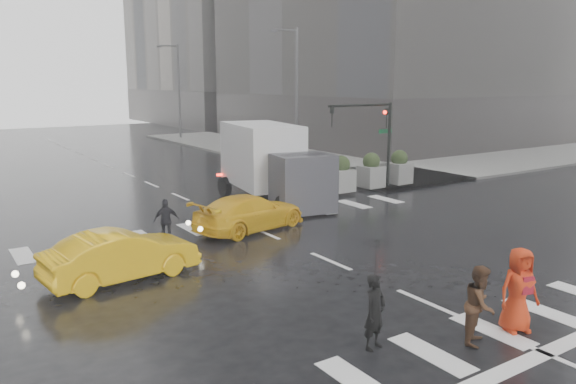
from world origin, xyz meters
TOP-DOWN VIEW (x-y plane):
  - ground at (0.00, 0.00)m, footprint 120.00×120.00m
  - sidewalk_ne at (19.50, 17.50)m, footprint 35.00×35.00m
  - building_ne_far at (29.00, 56.00)m, footprint 26.05×26.05m
  - road_markings at (0.00, 0.00)m, footprint 18.00×48.00m
  - traffic_signal_pole at (9.01, 8.01)m, footprint 4.45×0.42m
  - street_lamp_near at (10.87, 18.00)m, footprint 2.15×0.22m
  - street_lamp_far at (10.87, 38.00)m, footprint 2.15×0.22m
  - planter_west at (7.00, 8.20)m, footprint 1.10×1.10m
  - planter_mid at (9.00, 8.20)m, footprint 1.10×1.10m
  - planter_east at (11.00, 8.20)m, footprint 1.10×1.10m
  - pedestrian_black at (-2.82, -5.14)m, footprint 1.16×1.17m
  - pedestrian_brown at (-0.75, -6.19)m, footprint 1.06×0.98m
  - pedestrian_orange at (0.46, -6.28)m, footprint 1.11×0.90m
  - pedestrian_far_a at (-3.45, 5.00)m, footprint 1.00×0.75m
  - pedestrian_far_b at (3.34, 8.77)m, footprint 1.29×1.00m
  - taxi_mid at (-5.98, 2.00)m, footprint 4.51×2.04m
  - taxi_rear at (-0.23, 4.72)m, footprint 4.46×2.78m
  - box_truck at (3.00, 8.29)m, footprint 2.55×6.80m

SIDE VIEW (x-z plane):
  - ground at x=0.00m, z-range 0.00..0.00m
  - road_markings at x=0.00m, z-range 0.00..0.01m
  - sidewalk_ne at x=19.50m, z-range 0.00..0.15m
  - taxi_rear at x=-0.23m, z-range 0.00..1.36m
  - taxi_mid at x=-5.98m, z-range 0.00..1.44m
  - pedestrian_far_a at x=-3.45m, z-range 0.00..1.52m
  - pedestrian_brown at x=-0.75m, z-range 0.00..1.74m
  - pedestrian_far_b at x=3.34m, z-range 0.00..1.76m
  - pedestrian_orange at x=0.46m, z-range 0.00..1.96m
  - planter_west at x=7.00m, z-range 0.08..1.88m
  - planter_mid at x=9.00m, z-range 0.08..1.88m
  - planter_east at x=11.00m, z-range 0.08..1.88m
  - pedestrian_black at x=-2.82m, z-range 0.40..2.83m
  - box_truck at x=3.00m, z-range 0.12..3.73m
  - traffic_signal_pole at x=9.01m, z-range 0.97..5.47m
  - street_lamp_near at x=10.87m, z-range 0.45..9.45m
  - street_lamp_far at x=10.87m, z-range 0.45..9.45m
  - building_ne_far at x=29.00m, z-range -1.73..34.27m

